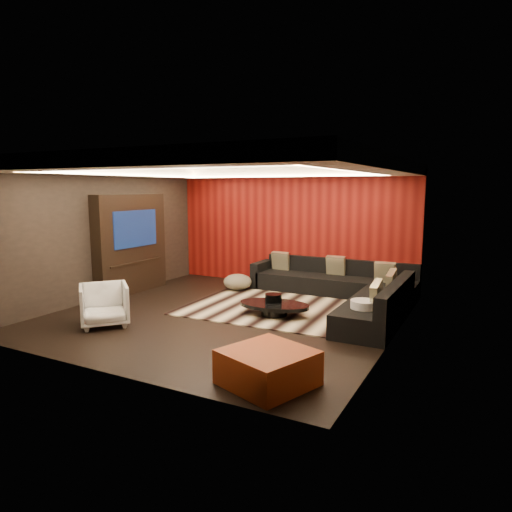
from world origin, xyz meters
The scene contains 26 objects.
floor centered at (0.00, 0.00, -0.01)m, with size 6.00×6.00×0.02m, color black.
ceiling centered at (0.00, 0.00, 2.81)m, with size 6.00×6.00×0.02m, color silver.
wall_back centered at (0.00, 3.01, 1.40)m, with size 6.00×0.02×2.80m, color black.
wall_left centered at (-3.01, 0.00, 1.40)m, with size 0.02×6.00×2.80m, color black.
wall_right centered at (3.01, 0.00, 1.40)m, with size 0.02×6.00×2.80m, color black.
red_feature_wall centered at (0.00, 2.97, 1.40)m, with size 5.98×0.05×2.78m, color #6B0C0A.
soffit_back centered at (0.00, 2.70, 2.69)m, with size 6.00×0.60×0.22m, color silver.
soffit_front centered at (0.00, -2.70, 2.69)m, with size 6.00×0.60×0.22m, color silver.
soffit_left centered at (-2.70, 0.00, 2.69)m, with size 0.60×4.80×0.22m, color silver.
soffit_right centered at (2.70, 0.00, 2.69)m, with size 0.60×4.80×0.22m, color silver.
cove_back centered at (0.00, 2.36, 2.60)m, with size 4.80×0.08×0.04m, color #FFD899.
cove_front centered at (0.00, -2.36, 2.60)m, with size 4.80×0.08×0.04m, color #FFD899.
cove_left centered at (-2.36, 0.00, 2.60)m, with size 0.08×4.80×0.04m, color #FFD899.
cove_right centered at (2.36, 0.00, 2.60)m, with size 0.08×4.80×0.04m, color #FFD899.
tv_surround centered at (-2.85, 0.60, 1.10)m, with size 0.30×2.00×2.20m, color black.
tv_screen centered at (-2.69, 0.60, 1.45)m, with size 0.04×1.30×0.80m, color black.
tv_shelf centered at (-2.69, 0.60, 0.70)m, with size 0.04×1.60×0.04m, color black.
rug centered at (0.90, 1.04, 0.01)m, with size 4.00×3.00×0.02m, color beige.
coffee_table centered at (0.81, 0.35, 0.13)m, with size 1.32×1.32×0.22m, color black.
drum_stool centered at (0.75, 0.44, 0.21)m, with size 0.31×0.31×0.37m, color black.
striped_pouf centered at (-0.85, 1.88, 0.20)m, with size 0.65×0.65×0.36m, color beige.
white_side_table centered at (2.50, 0.17, 0.27)m, with size 0.43×0.43×0.53m, color silver.
orange_ottoman centered at (2.00, -2.35, 0.21)m, with size 0.95×0.95×0.42m, color #9E4914.
armchair centered at (-1.52, -1.51, 0.36)m, with size 0.77×0.79×0.72m, color silver.
sectional_sofa centered at (1.73, 1.86, 0.26)m, with size 3.65×3.50×0.75m.
throw_pillows centered at (1.76, 1.90, 0.62)m, with size 3.13×2.82×0.50m.
Camera 1 is at (4.29, -7.02, 2.34)m, focal length 32.00 mm.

